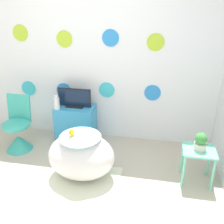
% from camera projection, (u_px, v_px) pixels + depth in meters
% --- Properties ---
extents(ground_plane, '(12.00, 12.00, 0.00)m').
position_uv_depth(ground_plane, '(47.00, 210.00, 2.76)').
color(ground_plane, '#BCB29E').
extents(wall_back_dotted, '(4.76, 0.05, 2.60)m').
position_uv_depth(wall_back_dotted, '(86.00, 53.00, 3.72)').
color(wall_back_dotted, white).
rests_on(wall_back_dotted, ground_plane).
extents(rug, '(0.91, 0.69, 0.01)m').
position_uv_depth(rug, '(81.00, 181.00, 3.18)').
color(rug, silver).
rests_on(rug, ground_plane).
extents(bathtub, '(0.81, 0.60, 0.57)m').
position_uv_depth(bathtub, '(81.00, 156.00, 3.16)').
color(bathtub, white).
rests_on(bathtub, ground_plane).
extents(rubber_duck, '(0.07, 0.08, 0.09)m').
position_uv_depth(rubber_duck, '(71.00, 132.00, 3.03)').
color(rubber_duck, yellow).
rests_on(rubber_duck, bathtub).
extents(chair, '(0.40, 0.40, 0.79)m').
position_uv_depth(chair, '(18.00, 133.00, 3.74)').
color(chair, '#38B2A3').
rests_on(chair, ground_plane).
extents(tv_cabinet, '(0.57, 0.36, 0.55)m').
position_uv_depth(tv_cabinet, '(76.00, 123.00, 3.97)').
color(tv_cabinet, '#389ED6').
rests_on(tv_cabinet, ground_plane).
extents(tv, '(0.49, 0.12, 0.28)m').
position_uv_depth(tv, '(74.00, 99.00, 3.80)').
color(tv, black).
rests_on(tv, tv_cabinet).
extents(vase, '(0.09, 0.09, 0.20)m').
position_uv_depth(vase, '(57.00, 103.00, 3.74)').
color(vase, white).
rests_on(vase, tv_cabinet).
extents(side_table, '(0.37, 0.33, 0.44)m').
position_uv_depth(side_table, '(198.00, 156.00, 3.05)').
color(side_table, '#72D8B7').
rests_on(side_table, ground_plane).
extents(potted_plant_left, '(0.14, 0.14, 0.21)m').
position_uv_depth(potted_plant_left, '(201.00, 142.00, 2.96)').
color(potted_plant_left, beige).
rests_on(potted_plant_left, side_table).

